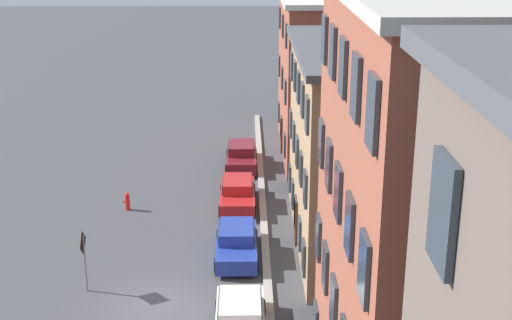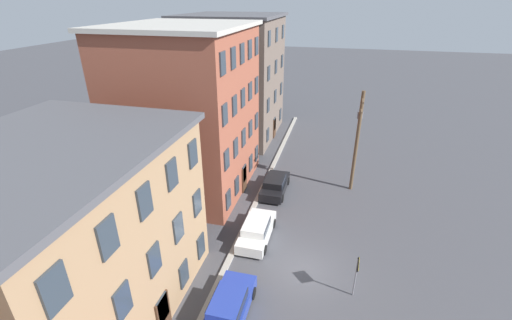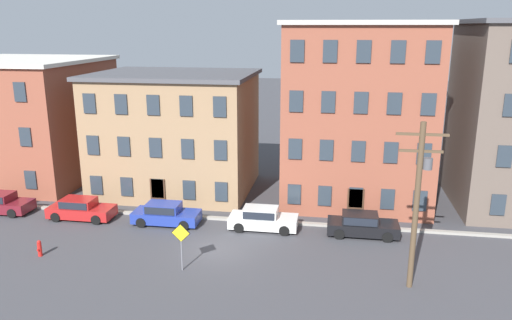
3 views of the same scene
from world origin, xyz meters
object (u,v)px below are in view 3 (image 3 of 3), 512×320
object	(u,v)px
caution_sign	(181,239)
utility_pole	(418,197)
car_red	(81,208)
fire_hydrant	(40,248)
car_white	(262,218)
car_black	(362,224)
car_blue	(165,213)

from	to	relation	value
caution_sign	utility_pole	distance (m)	12.25
car_red	utility_pole	world-z (taller)	utility_pole
caution_sign	fire_hydrant	world-z (taller)	caution_sign
car_red	car_white	xyz separation A→B (m)	(12.50, 0.21, 0.00)
car_red	car_black	bearing A→B (deg)	0.69
car_red	fire_hydrant	world-z (taller)	car_red
car_red	utility_pole	bearing A→B (deg)	-15.79
car_white	utility_pole	bearing A→B (deg)	-35.89
car_black	car_blue	bearing A→B (deg)	-179.05
car_white	utility_pole	xyz separation A→B (m)	(8.49, -6.14, 4.01)
fire_hydrant	car_red	bearing A→B (deg)	95.40
car_blue	fire_hydrant	bearing A→B (deg)	-133.48
car_blue	fire_hydrant	size ratio (longest dim) A/B	4.58
caution_sign	utility_pole	size ratio (longest dim) A/B	0.32
car_white	car_black	bearing A→B (deg)	0.17
caution_sign	car_white	bearing A→B (deg)	61.74
utility_pole	car_black	bearing A→B (deg)	109.57
car_white	fire_hydrant	size ratio (longest dim) A/B	4.58
car_red	car_blue	bearing A→B (deg)	0.14
car_blue	caution_sign	world-z (taller)	caution_sign
fire_hydrant	car_white	bearing A→B (deg)	26.56
caution_sign	utility_pole	bearing A→B (deg)	0.91
car_white	car_red	bearing A→B (deg)	-179.05
utility_pole	fire_hydrant	xyz separation A→B (m)	(-20.44, 0.17, -4.28)
car_red	car_black	distance (m)	18.80
car_red	car_white	world-z (taller)	same
utility_pole	car_blue	bearing A→B (deg)	158.31
car_black	fire_hydrant	xyz separation A→B (m)	(-18.25, -5.99, -0.27)
car_black	fire_hydrant	size ratio (longest dim) A/B	4.58
car_black	car_white	bearing A→B (deg)	-179.83
fire_hydrant	caution_sign	bearing A→B (deg)	-2.38
car_red	car_blue	xyz separation A→B (m)	(6.03, 0.02, 0.00)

